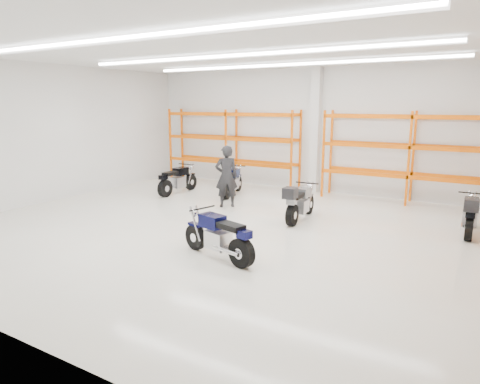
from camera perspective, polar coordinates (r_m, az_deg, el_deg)
The scene contains 11 objects.
ground at distance 11.15m, azimuth -1.15°, elevation -5.05°, with size 14.00×14.00×0.00m, color beige.
room_shell at distance 10.70m, azimuth -1.15°, elevation 12.07°, with size 14.02×12.02×4.51m.
motorcycle_main at distance 8.96m, azimuth -2.67°, elevation -6.08°, with size 2.04×0.87×1.02m.
motorcycle_back_a at distance 15.64m, azimuth -8.46°, elevation 1.50°, with size 0.69×2.09×1.03m.
motorcycle_back_b at distance 15.17m, azimuth -1.14°, elevation 1.29°, with size 0.80×2.03×1.01m.
motorcycle_back_c at distance 11.94m, azimuth 7.85°, elevation -1.47°, with size 0.67×2.10×1.08m.
motorcycle_back_d at distance 12.00m, azimuth 28.33°, elevation -2.77°, with size 0.65×2.05×1.05m.
standing_man at distance 13.43m, azimuth -1.83°, elevation 2.09°, with size 0.71×0.47×1.95m, color black.
structural_column at distance 15.95m, azimuth 10.01°, elevation 8.05°, with size 0.32×0.32×4.50m, color white.
pallet_racking_back_left at distance 17.18m, azimuth -1.18°, elevation 6.92°, with size 5.67×0.87×3.00m.
pallet_racking_back_right at distance 14.79m, azimuth 21.92°, elevation 5.31°, with size 5.67×0.87×3.00m.
Camera 1 is at (5.64, -9.07, 3.20)m, focal length 32.00 mm.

